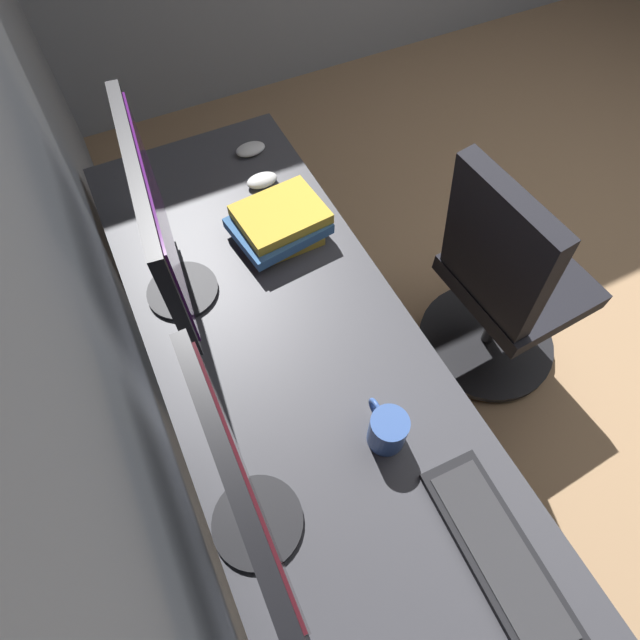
# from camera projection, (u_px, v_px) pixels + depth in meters

# --- Properties ---
(wall_back) EXTENTS (4.99, 0.10, 2.60)m
(wall_back) POSITION_uv_depth(u_px,v_px,m) (21.00, 282.00, 0.74)
(wall_back) COLOR #8C939E
(wall_back) RESTS_ON ground
(desk) EXTENTS (2.03, 0.68, 0.73)m
(desk) POSITION_uv_depth(u_px,v_px,m) (303.00, 384.00, 1.35)
(desk) COLOR #38383D
(desk) RESTS_ON ground
(drawer_pedestal) EXTENTS (0.40, 0.51, 0.69)m
(drawer_pedestal) POSITION_uv_depth(u_px,v_px,m) (265.00, 360.00, 1.74)
(drawer_pedestal) COLOR #38383D
(drawer_pedestal) RESTS_ON ground
(monitor_primary) EXTENTS (0.57, 0.20, 0.47)m
(monitor_primary) POSITION_uv_depth(u_px,v_px,m) (158.00, 225.00, 1.20)
(monitor_primary) COLOR black
(monitor_primary) RESTS_ON desk
(monitor_secondary) EXTENTS (0.52, 0.20, 0.42)m
(monitor_secondary) POSITION_uv_depth(u_px,v_px,m) (245.00, 496.00, 0.89)
(monitor_secondary) COLOR black
(monitor_secondary) RESTS_ON desk
(keyboard_main) EXTENTS (0.42, 0.15, 0.02)m
(keyboard_main) POSITION_uv_depth(u_px,v_px,m) (499.00, 554.00, 1.05)
(keyboard_main) COLOR black
(keyboard_main) RESTS_ON desk
(mouse_main) EXTENTS (0.06, 0.10, 0.03)m
(mouse_main) POSITION_uv_depth(u_px,v_px,m) (262.00, 180.00, 1.64)
(mouse_main) COLOR silver
(mouse_main) RESTS_ON desk
(mouse_spare) EXTENTS (0.06, 0.10, 0.03)m
(mouse_spare) POSITION_uv_depth(u_px,v_px,m) (250.00, 149.00, 1.72)
(mouse_spare) COLOR silver
(mouse_spare) RESTS_ON desk
(book_stack_near) EXTENTS (0.24, 0.29, 0.10)m
(book_stack_near) POSITION_uv_depth(u_px,v_px,m) (279.00, 223.00, 1.50)
(book_stack_near) COLOR gold
(book_stack_near) RESTS_ON desk
(coffee_mug) EXTENTS (0.13, 0.09, 0.11)m
(coffee_mug) POSITION_uv_depth(u_px,v_px,m) (387.00, 430.00, 1.15)
(coffee_mug) COLOR #335193
(coffee_mug) RESTS_ON desk
(office_chair) EXTENTS (0.56, 0.56, 0.97)m
(office_chair) POSITION_uv_depth(u_px,v_px,m) (502.00, 290.00, 1.76)
(office_chair) COLOR black
(office_chair) RESTS_ON ground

